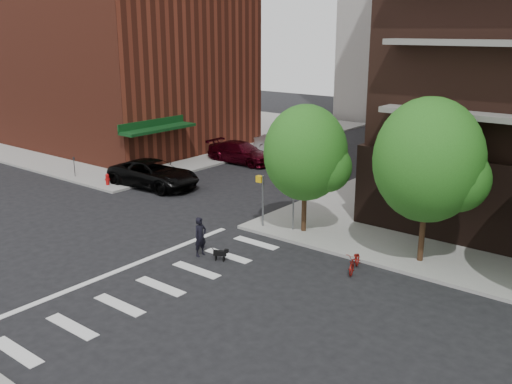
{
  "coord_description": "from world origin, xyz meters",
  "views": [
    {
      "loc": [
        18.64,
        -13.6,
        9.72
      ],
      "look_at": [
        3.0,
        6.0,
        2.5
      ],
      "focal_mm": 40.0,
      "sensor_mm": 36.0,
      "label": 1
    }
  ],
  "objects_px": {
    "parked_car_silver": "(285,144)",
    "dog_walker": "(200,237)",
    "scooter": "(355,261)",
    "fire_hydrant": "(107,179)",
    "parked_car_black": "(154,174)",
    "parked_car_maroon": "(241,153)"
  },
  "relations": [
    {
      "from": "parked_car_silver",
      "to": "scooter",
      "type": "bearing_deg",
      "value": -134.88
    },
    {
      "from": "parked_car_silver",
      "to": "scooter",
      "type": "distance_m",
      "value": 22.81
    },
    {
      "from": "parked_car_maroon",
      "to": "dog_walker",
      "type": "bearing_deg",
      "value": -147.33
    },
    {
      "from": "parked_car_black",
      "to": "parked_car_maroon",
      "type": "xyz_separation_m",
      "value": [
        0.0,
        8.59,
        -0.06
      ]
    },
    {
      "from": "scooter",
      "to": "dog_walker",
      "type": "relative_size",
      "value": 0.94
    },
    {
      "from": "scooter",
      "to": "dog_walker",
      "type": "distance_m",
      "value": 6.78
    },
    {
      "from": "fire_hydrant",
      "to": "parked_car_black",
      "type": "distance_m",
      "value": 2.98
    },
    {
      "from": "dog_walker",
      "to": "parked_car_silver",
      "type": "bearing_deg",
      "value": 29.41
    },
    {
      "from": "scooter",
      "to": "dog_walker",
      "type": "height_order",
      "value": "dog_walker"
    },
    {
      "from": "scooter",
      "to": "parked_car_silver",
      "type": "bearing_deg",
      "value": 116.52
    },
    {
      "from": "parked_car_black",
      "to": "parked_car_maroon",
      "type": "height_order",
      "value": "parked_car_black"
    },
    {
      "from": "parked_car_silver",
      "to": "scooter",
      "type": "height_order",
      "value": "parked_car_silver"
    },
    {
      "from": "parked_car_black",
      "to": "parked_car_silver",
      "type": "relative_size",
      "value": 1.19
    },
    {
      "from": "scooter",
      "to": "parked_car_maroon",
      "type": "bearing_deg",
      "value": 126.79
    },
    {
      "from": "fire_hydrant",
      "to": "scooter",
      "type": "bearing_deg",
      "value": -5.4
    },
    {
      "from": "parked_car_black",
      "to": "parked_car_maroon",
      "type": "bearing_deg",
      "value": -4.72
    },
    {
      "from": "parked_car_silver",
      "to": "dog_walker",
      "type": "distance_m",
      "value": 21.56
    },
    {
      "from": "parked_car_maroon",
      "to": "parked_car_silver",
      "type": "bearing_deg",
      "value": -12.42
    },
    {
      "from": "parked_car_silver",
      "to": "scooter",
      "type": "xyz_separation_m",
      "value": [
        15.57,
        -16.67,
        -0.42
      ]
    },
    {
      "from": "fire_hydrant",
      "to": "dog_walker",
      "type": "xyz_separation_m",
      "value": [
        12.53,
        -4.51,
        0.34
      ]
    },
    {
      "from": "parked_car_silver",
      "to": "dog_walker",
      "type": "bearing_deg",
      "value": -152.13
    },
    {
      "from": "fire_hydrant",
      "to": "dog_walker",
      "type": "relative_size",
      "value": 0.41
    }
  ]
}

